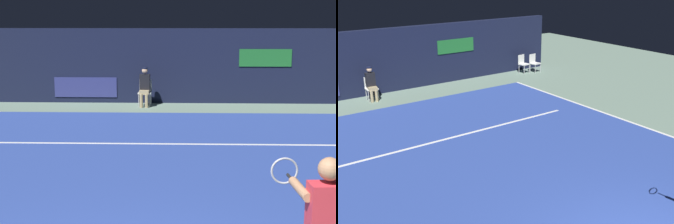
% 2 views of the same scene
% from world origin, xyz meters
% --- Properties ---
extents(ground_plane, '(33.05, 33.05, 0.00)m').
position_xyz_m(ground_plane, '(0.00, 5.07, 0.00)').
color(ground_plane, slate).
extents(court_surface, '(10.83, 12.14, 0.01)m').
position_xyz_m(court_surface, '(0.00, 5.07, 0.01)').
color(court_surface, '#2D479E').
rests_on(court_surface, ground).
extents(line_sideline_left, '(0.10, 12.14, 0.01)m').
position_xyz_m(line_sideline_left, '(5.36, 5.07, 0.01)').
color(line_sideline_left, white).
rests_on(line_sideline_left, court_surface).
extents(line_service, '(8.45, 0.10, 0.01)m').
position_xyz_m(line_service, '(0.00, 7.19, 0.01)').
color(line_service, white).
rests_on(line_service, court_surface).
extents(back_wall, '(16.71, 0.33, 2.60)m').
position_xyz_m(back_wall, '(-0.00, 13.17, 1.30)').
color(back_wall, '#141933').
rests_on(back_wall, ground).
extents(line_judge_on_chair, '(0.46, 0.54, 1.32)m').
position_xyz_m(line_judge_on_chair, '(-0.78, 12.32, 0.69)').
color(line_judge_on_chair, white).
rests_on(line_judge_on_chair, ground).
extents(courtside_chair_near, '(0.51, 0.49, 0.88)m').
position_xyz_m(courtside_chair_near, '(6.71, 12.43, 0.50)').
color(courtside_chair_near, white).
rests_on(courtside_chair_near, ground).
extents(courtside_chair_far, '(0.50, 0.48, 0.88)m').
position_xyz_m(courtside_chair_far, '(7.26, 12.24, 0.50)').
color(courtside_chair_far, white).
rests_on(courtside_chair_far, ground).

